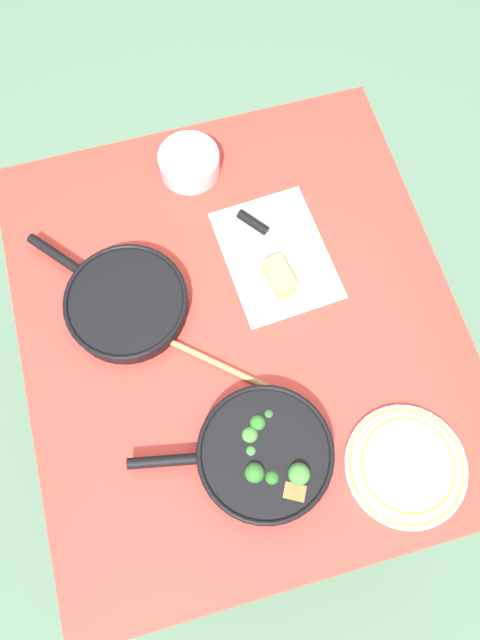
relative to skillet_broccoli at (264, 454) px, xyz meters
name	(u,v)px	position (x,y,z in m)	size (l,w,h in m)	color
ground_plane	(240,392)	(-0.30, 0.03, -0.78)	(14.00, 14.00, 0.00)	#51755B
dining_table_red	(240,334)	(-0.30, 0.03, -0.11)	(1.14, 1.01, 0.75)	red
skillet_broccoli	(264,454)	(0.00, 0.00, 0.00)	(0.29, 0.43, 0.07)	black
skillet_eggs	(125,302)	(-0.42, -0.21, 0.00)	(0.37, 0.34, 0.05)	black
wooden_spoon	(178,345)	(-0.29, -0.12, -0.02)	(0.28, 0.31, 0.02)	#A87A4C
parchment_sheet	(276,255)	(-0.45, 0.16, -0.03)	(0.34, 0.26, 0.00)	beige
grater_knife	(270,234)	(-0.50, 0.16, -0.02)	(0.23, 0.18, 0.02)	silver
cheese_block	(279,277)	(-0.38, 0.15, -0.01)	(0.10, 0.07, 0.04)	#E0C15B
dinner_plate_stack	(407,466)	(0.10, 0.28, -0.02)	(0.26, 0.26, 0.03)	silver
prep_bowl_steel	(189,163)	(-0.74, 0.02, 0.00)	(0.15, 0.15, 0.06)	#B7B7BC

